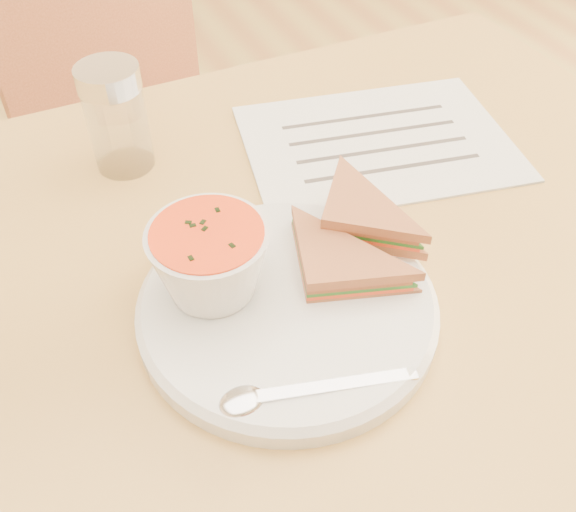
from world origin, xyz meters
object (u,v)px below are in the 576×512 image
chair_far (163,146)px  condiment_shaker (117,118)px  plate (287,308)px  dining_table (279,443)px  soup_bowl (210,264)px

chair_far → condiment_shaker: (-0.13, -0.42, 0.34)m
plate → chair_far: bearing=85.0°
dining_table → plate: 0.39m
plate → condiment_shaker: condiment_shaker is taller
plate → condiment_shaker: 0.29m
dining_table → chair_far: chair_far is taller
dining_table → soup_bowl: size_ratio=9.78×
dining_table → soup_bowl: bearing=-154.3°
chair_far → soup_bowl: 0.74m
plate → dining_table: bearing=73.3°
soup_bowl → plate: bearing=-35.4°
plate → soup_bowl: bearing=144.6°
condiment_shaker → plate: bearing=-75.5°
chair_far → condiment_shaker: 0.56m
chair_far → soup_bowl: (-0.11, -0.65, 0.34)m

